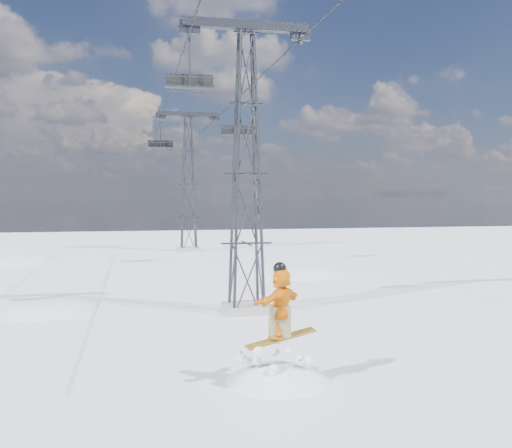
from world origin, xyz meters
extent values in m
plane|color=white|center=(0.00, 0.00, 0.00)|extent=(120.00, 120.00, 0.00)
sphere|color=white|center=(6.00, 18.00, -9.50)|extent=(20.00, 20.00, 20.00)
sphere|color=white|center=(-12.00, 28.00, -10.40)|extent=(22.00, 22.00, 22.00)
cube|color=#999999|center=(0.80, 8.00, 0.15)|extent=(1.80, 1.80, 0.30)
cube|color=#2A2C31|center=(0.80, 8.00, 11.25)|extent=(5.00, 0.35, 0.35)
cube|color=#2A2C31|center=(-1.40, 8.00, 11.05)|extent=(0.80, 0.25, 0.50)
cube|color=#2A2C31|center=(3.00, 8.00, 11.05)|extent=(0.80, 0.25, 0.50)
cube|color=#999999|center=(0.80, 33.00, 0.15)|extent=(1.80, 1.80, 0.30)
cube|color=#2A2C31|center=(0.80, 33.00, 11.25)|extent=(5.00, 0.35, 0.35)
cube|color=#2A2C31|center=(-1.40, 33.00, 11.05)|extent=(0.80, 0.25, 0.50)
cube|color=#2A2C31|center=(3.00, 33.00, 11.05)|extent=(0.80, 0.25, 0.50)
cylinder|color=black|center=(-1.40, 19.50, 10.85)|extent=(0.06, 51.00, 0.06)
cylinder|color=black|center=(3.00, 19.50, 10.85)|extent=(0.06, 51.00, 0.06)
cube|color=gold|center=(-0.04, -0.74, 1.16)|extent=(1.78, 0.54, 0.38)
imported|color=orange|center=(-0.04, -0.74, 2.04)|extent=(1.58, 1.35, 1.72)
cube|color=#837951|center=(-0.04, -0.74, 1.58)|extent=(0.61, 0.58, 0.79)
sphere|color=black|center=(-0.04, -0.74, 2.88)|extent=(0.32, 0.32, 0.32)
cylinder|color=black|center=(-1.40, 8.05, 9.83)|extent=(0.07, 0.07, 2.05)
cube|color=black|center=(-1.40, 8.05, 8.80)|extent=(1.86, 0.42, 0.07)
cube|color=black|center=(-1.40, 8.26, 9.08)|extent=(1.86, 0.06, 0.51)
cylinder|color=black|center=(-1.40, 7.82, 8.57)|extent=(1.86, 0.06, 0.06)
cylinder|color=black|center=(-1.40, 7.78, 9.13)|extent=(1.86, 0.05, 0.05)
cylinder|color=black|center=(3.00, 22.16, 9.68)|extent=(0.08, 0.08, 2.33)
cube|color=black|center=(3.00, 22.16, 8.52)|extent=(2.12, 0.48, 0.08)
cube|color=black|center=(3.00, 22.39, 8.84)|extent=(2.12, 0.06, 0.58)
cylinder|color=black|center=(3.00, 21.89, 8.25)|extent=(2.12, 0.06, 0.06)
cylinder|color=black|center=(3.00, 21.84, 8.89)|extent=(2.12, 0.05, 0.05)
cylinder|color=black|center=(-1.40, 33.96, 9.72)|extent=(0.08, 0.08, 2.27)
cube|color=black|center=(-1.40, 33.96, 8.58)|extent=(2.06, 0.46, 0.08)
cube|color=black|center=(-1.40, 34.19, 8.89)|extent=(2.06, 0.06, 0.57)
cylinder|color=black|center=(-1.40, 33.70, 8.32)|extent=(2.06, 0.06, 0.06)
cylinder|color=black|center=(-1.40, 33.65, 8.94)|extent=(2.06, 0.05, 0.05)
camera|label=1|loc=(-3.49, -14.10, 4.69)|focal=40.00mm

